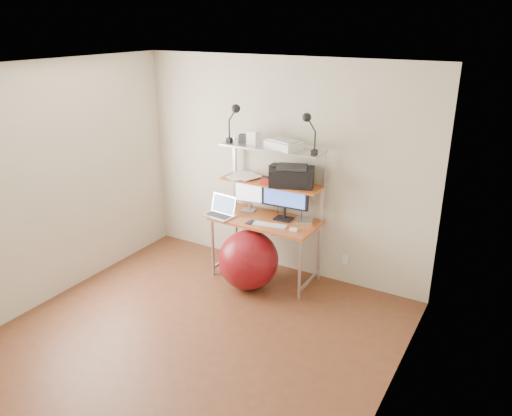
{
  "coord_description": "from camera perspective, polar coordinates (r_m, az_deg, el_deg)",
  "views": [
    {
      "loc": [
        2.52,
        -3.14,
        2.86
      ],
      "look_at": [
        0.04,
        1.15,
        0.98
      ],
      "focal_mm": 35.0,
      "sensor_mm": 36.0,
      "label": 1
    }
  ],
  "objects": [
    {
      "name": "red_box",
      "position": [
        5.55,
        1.59,
        3.12
      ],
      "size": [
        0.21,
        0.16,
        0.05
      ],
      "primitive_type": "cube",
      "rotation": [
        0.0,
        0.0,
        0.19
      ],
      "color": "red",
      "rests_on": "mid_shelf"
    },
    {
      "name": "box_white",
      "position": [
        5.6,
        -0.27,
        8.04
      ],
      "size": [
        0.14,
        0.12,
        0.15
      ],
      "primitive_type": "cube",
      "rotation": [
        0.0,
        0.0,
        -0.11
      ],
      "color": "silver",
      "rests_on": "top_shelf"
    },
    {
      "name": "computer_desk",
      "position": [
        5.62,
        1.45,
        0.96
      ],
      "size": [
        1.2,
        0.6,
        1.57
      ],
      "color": "#B74D23",
      "rests_on": "ground"
    },
    {
      "name": "mac_mini",
      "position": [
        5.57,
        5.51,
        -1.48
      ],
      "size": [
        0.24,
        0.24,
        0.04
      ],
      "primitive_type": "cube",
      "rotation": [
        0.0,
        0.0,
        0.33
      ],
      "color": "silver",
      "rests_on": "desktop"
    },
    {
      "name": "nas_cube",
      "position": [
        5.54,
        2.41,
        3.95
      ],
      "size": [
        0.15,
        0.15,
        0.21
      ],
      "primitive_type": "cube",
      "rotation": [
        0.0,
        0.0,
        0.08
      ],
      "color": "black",
      "rests_on": "mid_shelf"
    },
    {
      "name": "keyboard",
      "position": [
        5.48,
        1.57,
        -1.93
      ],
      "size": [
        0.38,
        0.17,
        0.01
      ],
      "primitive_type": "cube",
      "rotation": [
        0.0,
        0.0,
        0.16
      ],
      "color": "silver",
      "rests_on": "desktop"
    },
    {
      "name": "phone",
      "position": [
        5.55,
        -0.61,
        -1.63
      ],
      "size": [
        0.08,
        0.13,
        0.01
      ],
      "primitive_type": "cube",
      "rotation": [
        0.0,
        0.0,
        -0.14
      ],
      "color": "black",
      "rests_on": "desktop"
    },
    {
      "name": "box_grey",
      "position": [
        5.7,
        -1.46,
        7.97
      ],
      "size": [
        0.11,
        0.11,
        0.09
      ],
      "primitive_type": "cube",
      "rotation": [
        0.0,
        0.0,
        0.23
      ],
      "color": "#2A2A2C",
      "rests_on": "top_shelf"
    },
    {
      "name": "clip_lamp_right",
      "position": [
        5.16,
        6.01,
        9.5
      ],
      "size": [
        0.17,
        0.09,
        0.43
      ],
      "color": "black",
      "rests_on": "top_shelf"
    },
    {
      "name": "wall_outlet",
      "position": [
        5.8,
        10.17,
        -5.77
      ],
      "size": [
        0.08,
        0.01,
        0.12
      ],
      "primitive_type": "cube",
      "color": "silver",
      "rests_on": "room"
    },
    {
      "name": "clip_lamp_left",
      "position": [
        5.6,
        -2.48,
        10.59
      ],
      "size": [
        0.18,
        0.1,
        0.44
      ],
      "color": "black",
      "rests_on": "top_shelf"
    },
    {
      "name": "room",
      "position": [
        4.34,
        -8.08,
        -1.23
      ],
      "size": [
        3.6,
        3.6,
        3.6
      ],
      "color": "brown",
      "rests_on": "ground"
    },
    {
      "name": "scanner",
      "position": [
        5.41,
        3.16,
        7.26
      ],
      "size": [
        0.43,
        0.34,
        0.1
      ],
      "rotation": [
        0.0,
        0.0,
        -0.31
      ],
      "color": "silver",
      "rests_on": "top_shelf"
    },
    {
      "name": "monitor_black",
      "position": [
        5.56,
        3.31,
        1.43
      ],
      "size": [
        0.56,
        0.17,
        0.55
      ],
      "rotation": [
        0.0,
        0.0,
        0.05
      ],
      "color": "black",
      "rests_on": "desktop"
    },
    {
      "name": "exercise_ball",
      "position": [
        5.61,
        -0.87,
        -5.95
      ],
      "size": [
        0.68,
        0.68,
        0.68
      ],
      "primitive_type": "sphere",
      "color": "maroon",
      "rests_on": "floor"
    },
    {
      "name": "paper_stack",
      "position": [
        5.79,
        -1.54,
        3.7
      ],
      "size": [
        0.42,
        0.42,
        0.02
      ],
      "color": "white",
      "rests_on": "mid_shelf"
    },
    {
      "name": "mouse",
      "position": [
        5.36,
        4.33,
        -2.46
      ],
      "size": [
        0.09,
        0.06,
        0.02
      ],
      "primitive_type": "cube",
      "rotation": [
        0.0,
        0.0,
        0.05
      ],
      "color": "silver",
      "rests_on": "desktop"
    },
    {
      "name": "laptop",
      "position": [
        5.75,
        -3.99,
        -0.39
      ],
      "size": [
        0.37,
        0.31,
        0.3
      ],
      "rotation": [
        0.0,
        0.0,
        -0.12
      ],
      "color": "silver",
      "rests_on": "desktop"
    },
    {
      "name": "monitor_silver",
      "position": [
        5.83,
        -0.79,
        1.66
      ],
      "size": [
        0.36,
        0.15,
        0.4
      ],
      "rotation": [
        0.0,
        0.0,
        0.16
      ],
      "color": "#A7A7AC",
      "rests_on": "desktop"
    },
    {
      "name": "printer",
      "position": [
        5.47,
        4.13,
        3.66
      ],
      "size": [
        0.55,
        0.46,
        0.22
      ],
      "rotation": [
        0.0,
        0.0,
        0.35
      ],
      "color": "black",
      "rests_on": "mid_shelf"
    }
  ]
}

